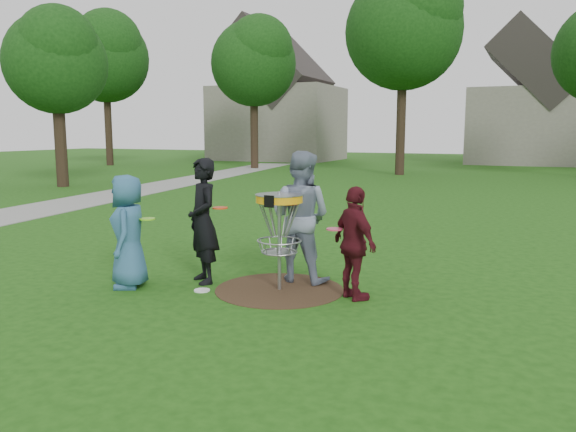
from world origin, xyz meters
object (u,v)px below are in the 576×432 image
at_px(player_blue, 128,231).
at_px(player_maroon, 355,243).
at_px(disc_golf_basket, 279,218).
at_px(player_grey, 301,217).
at_px(player_black, 203,221).

xyz_separation_m(player_blue, player_maroon, (3.09, 0.69, -0.05)).
distance_m(player_blue, disc_golf_basket, 2.14).
distance_m(player_grey, player_maroon, 1.18).
distance_m(player_maroon, disc_golf_basket, 1.12).
bearing_deg(player_blue, player_maroon, 73.73).
distance_m(player_blue, player_maroon, 3.17).
bearing_deg(player_grey, player_maroon, 153.68).
relative_size(player_blue, player_maroon, 1.07).
relative_size(player_black, player_maroon, 1.21).
bearing_deg(disc_golf_basket, player_black, -176.71).
xyz_separation_m(player_black, disc_golf_basket, (1.18, 0.07, 0.11)).
relative_size(player_grey, disc_golf_basket, 1.39).
relative_size(player_maroon, disc_golf_basket, 1.08).
xyz_separation_m(player_black, player_grey, (1.26, 0.65, 0.05)).
xyz_separation_m(player_blue, player_grey, (2.09, 1.28, 0.16)).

